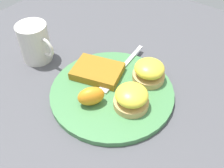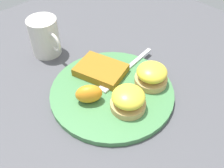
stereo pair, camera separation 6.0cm
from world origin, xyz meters
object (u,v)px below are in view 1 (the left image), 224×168
object	(u,v)px
cup	(35,43)
sandwich_benedict_left	(131,98)
orange_wedge	(91,96)
fork	(120,71)
sandwich_benedict_right	(149,71)
hashbrown_patty	(98,71)

from	to	relation	value
cup	sandwich_benedict_left	bearing A→B (deg)	1.14
sandwich_benedict_left	orange_wedge	bearing A→B (deg)	-146.82
sandwich_benedict_left	cup	bearing A→B (deg)	-178.86
sandwich_benedict_left	cup	xyz separation A→B (m)	(-0.30, -0.01, 0.01)
fork	cup	size ratio (longest dim) A/B	1.87
sandwich_benedict_right	fork	bearing A→B (deg)	-163.34
sandwich_benedict_left	fork	xyz separation A→B (m)	(-0.09, 0.07, -0.02)
orange_wedge	fork	bearing A→B (deg)	95.96
sandwich_benedict_right	fork	distance (m)	0.08
hashbrown_patty	cup	bearing A→B (deg)	-167.71
sandwich_benedict_right	hashbrown_patty	world-z (taller)	sandwich_benedict_right
hashbrown_patty	cup	world-z (taller)	cup
sandwich_benedict_left	sandwich_benedict_right	distance (m)	0.10
sandwich_benedict_right	orange_wedge	size ratio (longest dim) A/B	1.31
orange_wedge	cup	distance (m)	0.24
hashbrown_patty	cup	xyz separation A→B (m)	(-0.18, -0.04, 0.03)
sandwich_benedict_left	fork	world-z (taller)	sandwich_benedict_left
orange_wedge	hashbrown_patty	bearing A→B (deg)	122.05
hashbrown_patty	fork	distance (m)	0.06
sandwich_benedict_left	fork	size ratio (longest dim) A/B	0.37
hashbrown_patty	cup	distance (m)	0.19
fork	sandwich_benedict_right	bearing A→B (deg)	16.66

